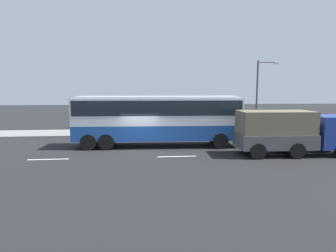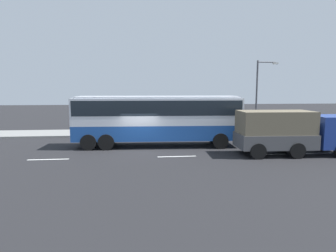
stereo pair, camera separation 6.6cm
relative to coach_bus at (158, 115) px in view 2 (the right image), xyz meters
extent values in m
plane|color=black|center=(-1.33, -1.49, -2.26)|extent=(120.00, 120.00, 0.00)
cube|color=gray|center=(-1.33, 6.58, -2.18)|extent=(80.00, 4.00, 0.15)
cube|color=white|center=(-6.76, -3.46, -2.25)|extent=(2.40, 0.16, 0.01)
cube|color=white|center=(0.96, -3.46, -2.25)|extent=(2.40, 0.16, 0.01)
cube|color=white|center=(6.85, -3.46, -2.25)|extent=(2.40, 0.16, 0.01)
cube|color=white|center=(10.02, -3.46, -2.25)|extent=(2.40, 0.16, 0.01)
cube|color=#1E4C9E|center=(0.00, 0.00, -1.17)|extent=(12.02, 2.98, 1.08)
cube|color=silver|center=(0.00, 0.00, 0.32)|extent=(12.02, 2.98, 1.90)
cube|color=black|center=(0.00, 0.00, 0.60)|extent=(11.78, 3.00, 1.05)
cube|color=black|center=(5.91, -0.24, 0.42)|extent=(0.21, 2.30, 1.52)
cube|color=silver|center=(0.00, 0.00, 1.33)|extent=(11.53, 2.81, 0.12)
cylinder|color=black|center=(4.41, 1.02, -1.71)|extent=(1.11, 0.34, 1.10)
cylinder|color=black|center=(4.31, -1.37, -1.71)|extent=(1.11, 0.34, 1.10)
cylinder|color=black|center=(-3.51, 1.34, -1.71)|extent=(1.11, 0.34, 1.10)
cylinder|color=black|center=(-3.60, -1.05, -1.71)|extent=(1.11, 0.34, 1.10)
cylinder|color=black|center=(-4.71, 1.39, -1.71)|extent=(1.11, 0.34, 1.10)
cylinder|color=black|center=(-4.80, -1.01, -1.71)|extent=(1.11, 0.34, 1.10)
cube|color=navy|center=(10.80, -3.69, -0.78)|extent=(2.20, 2.39, 2.00)
cube|color=#4C4C4F|center=(7.19, -3.56, -1.33)|extent=(4.80, 2.49, 0.90)
cube|color=#6B604C|center=(7.19, -3.56, -0.17)|extent=(4.61, 2.39, 1.42)
cylinder|color=black|center=(11.00, -2.59, -1.78)|extent=(0.97, 0.32, 0.96)
cylinder|color=black|center=(8.19, -2.49, -1.78)|extent=(0.97, 0.32, 0.96)
cylinder|color=black|center=(8.11, -4.70, -1.78)|extent=(0.97, 0.32, 0.96)
cylinder|color=black|center=(5.78, -2.39, -1.78)|extent=(0.97, 0.32, 0.96)
cylinder|color=black|center=(5.70, -4.61, -1.78)|extent=(0.97, 0.32, 0.96)
cube|color=#194799|center=(13.71, 3.38, -1.60)|extent=(4.32, 2.28, 0.67)
cube|color=black|center=(13.52, 3.40, -1.01)|extent=(2.45, 1.93, 0.52)
cylinder|color=black|center=(15.22, 4.11, -1.94)|extent=(0.66, 0.27, 0.64)
cylinder|color=black|center=(15.04, 2.36, -1.94)|extent=(0.66, 0.27, 0.64)
cylinder|color=black|center=(12.39, 4.41, -1.94)|extent=(0.66, 0.27, 0.64)
cylinder|color=black|center=(12.20, 2.66, -1.94)|extent=(0.66, 0.27, 0.64)
cylinder|color=brown|center=(1.22, 5.60, -1.67)|extent=(0.14, 0.14, 0.88)
cylinder|color=brown|center=(1.23, 5.44, -1.67)|extent=(0.14, 0.14, 0.88)
cylinder|color=gold|center=(1.23, 5.52, -0.90)|extent=(0.32, 0.32, 0.66)
sphere|color=brown|center=(1.23, 5.52, -0.45)|extent=(0.24, 0.24, 0.24)
cylinder|color=#38334C|center=(8.05, 6.98, -1.69)|extent=(0.14, 0.14, 0.83)
cylinder|color=#38334C|center=(8.06, 6.82, -1.69)|extent=(0.14, 0.14, 0.83)
cylinder|color=#338C4C|center=(8.05, 6.90, -0.97)|extent=(0.32, 0.32, 0.62)
sphere|color=#9E7051|center=(8.05, 6.90, -0.54)|extent=(0.22, 0.22, 0.22)
cylinder|color=#47474C|center=(9.57, 5.25, 1.20)|extent=(0.16, 0.16, 6.62)
cylinder|color=#47474C|center=(10.42, 5.25, 4.36)|extent=(1.69, 0.10, 0.10)
cube|color=silver|center=(11.26, 5.25, 4.26)|extent=(0.50, 0.24, 0.16)
camera|label=1|loc=(-1.27, -21.01, 1.90)|focal=31.13mm
camera|label=2|loc=(-1.34, -21.00, 1.90)|focal=31.13mm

